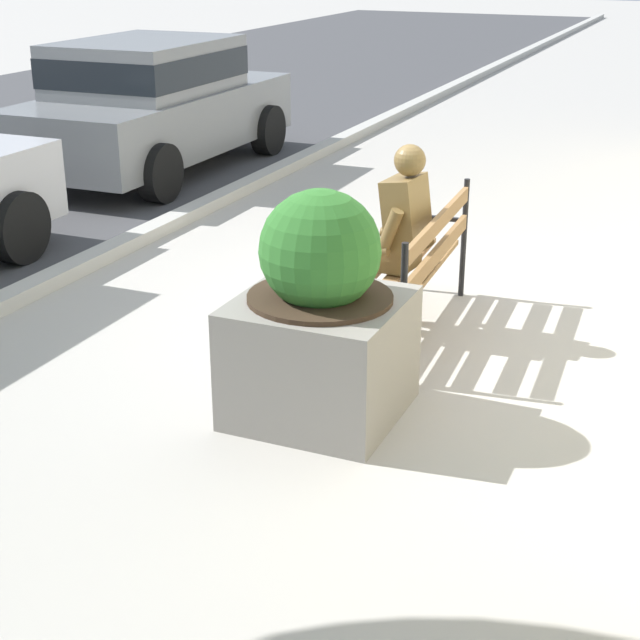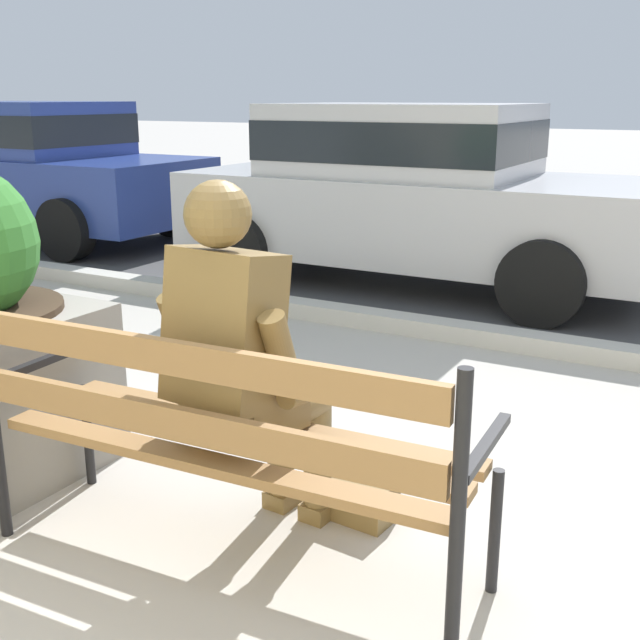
# 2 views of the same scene
# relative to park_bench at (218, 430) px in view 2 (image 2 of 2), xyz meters

# --- Properties ---
(ground_plane) EXTENTS (80.00, 80.00, 0.00)m
(ground_plane) POSITION_rel_park_bench_xyz_m (0.05, 0.13, -0.54)
(ground_plane) COLOR #ADA8A0
(street_surface) EXTENTS (60.00, 9.00, 0.01)m
(street_surface) POSITION_rel_park_bench_xyz_m (0.05, 7.63, -0.54)
(street_surface) COLOR #424244
(street_surface) RESTS_ON ground
(curb_stone) EXTENTS (60.00, 0.20, 0.12)m
(curb_stone) POSITION_rel_park_bench_xyz_m (0.05, 3.03, -0.48)
(curb_stone) COLOR #B2AFA8
(curb_stone) RESTS_ON ground
(park_bench) EXTENTS (1.83, 0.63, 0.95)m
(park_bench) POSITION_rel_park_bench_xyz_m (0.00, 0.00, 0.00)
(park_bench) COLOR olive
(park_bench) RESTS_ON ground
(bronze_statue_seated) EXTENTS (0.68, 0.77, 1.37)m
(bronze_statue_seated) POSITION_rel_park_bench_xyz_m (0.01, 0.21, 0.12)
(bronze_statue_seated) COLOR brown
(bronze_statue_seated) RESTS_ON ground
(parked_car_blue) EXTENTS (4.11, 1.95, 1.56)m
(parked_car_blue) POSITION_rel_park_bench_xyz_m (-6.02, 4.51, 0.30)
(parked_car_blue) COLOR navy
(parked_car_blue) RESTS_ON ground
(parked_car_silver) EXTENTS (4.11, 1.95, 1.56)m
(parked_car_silver) POSITION_rel_park_bench_xyz_m (-1.23, 4.51, 0.30)
(parked_car_silver) COLOR #B7B7BC
(parked_car_silver) RESTS_ON ground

